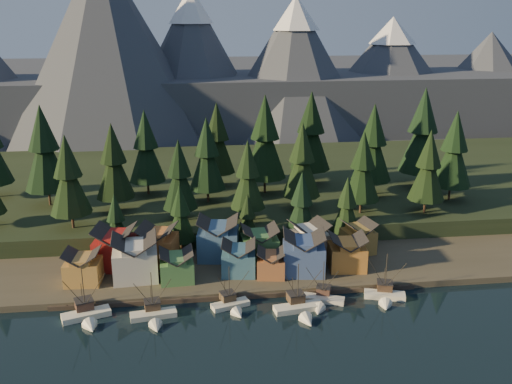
{
  "coord_description": "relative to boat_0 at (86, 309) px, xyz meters",
  "views": [
    {
      "loc": [
        -10.16,
        -96.27,
        59.6
      ],
      "look_at": [
        5.9,
        30.0,
        19.59
      ],
      "focal_mm": 40.0,
      "sensor_mm": 36.0,
      "label": 1
    }
  ],
  "objects": [
    {
      "name": "tree_shore_2",
      "position": [
        36.25,
        29.99,
        7.14
      ],
      "size": [
        6.3,
        6.3,
        14.67
      ],
      "color": "#332319",
      "rests_on": "shore_strip"
    },
    {
      "name": "tree_hill_17",
      "position": [
        99.25,
        47.99,
        18.44
      ],
      "size": [
        11.62,
        11.62,
        27.08
      ],
      "color": "#332319",
      "rests_on": "hillside"
    },
    {
      "name": "house_back_5",
      "position": [
        63.63,
        23.28,
        3.43
      ],
      "size": [
        8.71,
        8.77,
        8.17
      ],
      "rotation": [
        0.0,
        0.0,
        0.22
      ],
      "color": "olive",
      "rests_on": "shore_strip"
    },
    {
      "name": "house_front_5",
      "position": [
        47.48,
        13.28,
        4.36
      ],
      "size": [
        10.59,
        9.86,
        9.95
      ],
      "rotation": [
        0.0,
        0.0,
        -0.14
      ],
      "color": "#364D81",
      "rests_on": "shore_strip"
    },
    {
      "name": "tree_hill_14",
      "position": [
        95.25,
        61.99,
        21.15
      ],
      "size": [
        13.75,
        13.75,
        32.02
      ],
      "color": "#332319",
      "rests_on": "hillside"
    },
    {
      "name": "boat_1",
      "position": [
        13.48,
        -1.62,
        -0.32
      ],
      "size": [
        9.96,
        10.59,
        10.9
      ],
      "rotation": [
        0.0,
        0.0,
        0.15
      ],
      "color": "beige",
      "rests_on": "ground"
    },
    {
      "name": "house_front_4",
      "position": [
        39.67,
        12.57,
        2.53
      ],
      "size": [
        7.25,
        7.67,
        6.46
      ],
      "rotation": [
        0.0,
        0.0,
        -0.15
      ],
      "color": "brown",
      "rests_on": "shore_strip"
    },
    {
      "name": "boat_4",
      "position": [
        43.61,
        -2.7,
        -0.26
      ],
      "size": [
        11.04,
        11.75,
        11.54
      ],
      "rotation": [
        0.0,
        0.0,
        0.15
      ],
      "color": "silver",
      "rests_on": "ground"
    },
    {
      "name": "tree_hill_15",
      "position": [
        31.25,
        71.99,
        18.46
      ],
      "size": [
        11.64,
        11.64,
        27.12
      ],
      "color": "#332319",
      "rests_on": "hillside"
    },
    {
      "name": "hillside",
      "position": [
        31.25,
        79.99,
        0.64
      ],
      "size": [
        420.0,
        100.0,
        6.0
      ],
      "primitive_type": "cube",
      "color": "black",
      "rests_on": "ground"
    },
    {
      "name": "tree_hill_5",
      "position": [
        19.25,
        39.99,
        15.9
      ],
      "size": [
        9.63,
        9.63,
        22.43
      ],
      "color": "#332319",
      "rests_on": "hillside"
    },
    {
      "name": "house_front_6",
      "position": [
        58.15,
        14.21,
        3.54
      ],
      "size": [
        9.03,
        8.61,
        8.38
      ],
      "rotation": [
        0.0,
        0.0,
        -0.09
      ],
      "color": "#C07931",
      "rests_on": "shore_strip"
    },
    {
      "name": "tree_hill_10",
      "position": [
        61.25,
        69.99,
        20.26
      ],
      "size": [
        13.06,
        13.06,
        30.41
      ],
      "color": "#332319",
      "rests_on": "hillside"
    },
    {
      "name": "tree_shore_4",
      "position": [
        62.25,
        29.99,
        9.03
      ],
      "size": [
        7.77,
        7.77,
        18.11
      ],
      "color": "#332319",
      "rests_on": "shore_strip"
    },
    {
      "name": "house_front_1",
      "position": [
        8.83,
        15.2,
        4.5
      ],
      "size": [
        10.44,
        10.07,
        10.21
      ],
      "rotation": [
        0.0,
        0.0,
        0.06
      ],
      "color": "beige",
      "rests_on": "shore_strip"
    },
    {
      "name": "shore_strip",
      "position": [
        31.25,
        29.99,
        -1.61
      ],
      "size": [
        400.0,
        50.0,
        1.5
      ],
      "primitive_type": "cube",
      "color": "#3C382B",
      "rests_on": "ground"
    },
    {
      "name": "tree_hill_13",
      "position": [
        87.25,
        37.99,
        16.6
      ],
      "size": [
        10.18,
        10.18,
        23.72
      ],
      "color": "#332319",
      "rests_on": "hillside"
    },
    {
      "name": "tree_hill_2",
      "position": [
        -8.75,
        37.99,
        17.24
      ],
      "size": [
        10.68,
        10.68,
        24.88
      ],
      "color": "#332319",
      "rests_on": "hillside"
    },
    {
      "name": "tree_shore_3",
      "position": [
        50.25,
        29.99,
        10.04
      ],
      "size": [
        8.57,
        8.57,
        19.96
      ],
      "color": "#332319",
      "rests_on": "shore_strip"
    },
    {
      "name": "tree_hill_1",
      "position": [
        -18.75,
        57.99,
        19.78
      ],
      "size": [
        12.68,
        12.68,
        29.53
      ],
      "color": "#332319",
      "rests_on": "hillside"
    },
    {
      "name": "house_front_0",
      "position": [
        -2.7,
        14.35,
        3.18
      ],
      "size": [
        8.18,
        7.79,
        7.7
      ],
      "rotation": [
        0.0,
        0.0,
        -0.07
      ],
      "color": "#A67A3B",
      "rests_on": "shore_strip"
    },
    {
      "name": "ground",
      "position": [
        31.25,
        -10.01,
        -2.36
      ],
      "size": [
        500.0,
        500.0,
        0.0
      ],
      "primitive_type": "plane",
      "color": "black",
      "rests_on": "ground"
    },
    {
      "name": "boat_5",
      "position": [
        48.91,
        0.71,
        -0.55
      ],
      "size": [
        10.01,
        10.32,
        10.11
      ],
      "rotation": [
        0.0,
        0.0,
        -0.38
      ],
      "color": "beige",
      "rests_on": "ground"
    },
    {
      "name": "tree_hill_7",
      "position": [
        37.25,
        37.99,
        15.79
      ],
      "size": [
        9.54,
        9.54,
        22.23
      ],
      "color": "#332319",
      "rests_on": "hillside"
    },
    {
      "name": "house_back_1",
      "position": [
        13.64,
        22.81,
        4.19
      ],
      "size": [
        10.35,
        10.43,
        9.63
      ],
      "rotation": [
        0.0,
        0.0,
        -0.24
      ],
      "color": "#BD6930",
      "rests_on": "shore_strip"
    },
    {
      "name": "tree_hill_12",
      "position": [
        77.25,
        55.99,
        19.08
      ],
      "size": [
        12.12,
        12.12,
        28.24
      ],
      "color": "#332319",
      "rests_on": "hillside"
    },
    {
      "name": "mountain_ridge",
      "position": [
        27.05,
        203.58,
        23.69
      ],
      "size": [
        560.0,
        190.0,
        90.0
      ],
      "color": "#434956",
      "rests_on": "ground"
    },
    {
      "name": "house_back_3",
      "position": [
        38.22,
        21.33,
        3.76
      ],
      "size": [
        8.86,
        7.93,
        8.8
      ],
      "rotation": [
        0.0,
        0.0,
        0.03
      ],
      "color": "#3B6E3D",
      "rests_on": "shore_strip"
    },
    {
      "name": "tree_shore_1",
      "position": [
        19.25,
        29.99,
        8.8
      ],
      "size": [
        7.59,
        7.59,
        17.69
      ],
      "color": "#332319",
      "rests_on": "shore_strip"
    },
    {
      "name": "house_front_2",
      "position": [
        18.13,
        12.92,
        2.97
      ],
      "size": [
        7.89,
        7.94,
        7.29
      ],
      "rotation": [
        0.0,
        0.0,
        0.06
      ],
      "color": "#487F44",
      "rests_on": "shore_strip"
    },
    {
      "name": "tree_hill_8",
      "position": [
        45.25,
        61.99,
        20.4
      ],
      "size": [
        13.16,
        13.16,
        30.67
      ],
      "color": "#332319",
      "rests_on": "hillside"
    },
    {
      "name": "house_back_0",
      "position": [
        3.74,
        21.83,
        4.48
      ],
      "size": [
        10.55,
        10.23,
        10.18
      ],
      "rotation": [
        0.0,
        0.0,
        -0.15
      ],
      "color": "maroon",
      "rests_on": "shore_strip"
    },
    {
      "name": "tree_hill_9",
      "position": [
        53.25,
        44.99,
        17.43
      ],
      "size": [
        10.83,
        10.83,
        25.24
      ],
      "color": "#332319",
      "rests_on": "hillside"
    },
    {
      "name": "house_front_3",
      "position": [
        32.41,
        14.54,
        3.26
      ],
      "size": [
        8.59,
        8.27,
        7.85
      ],
      "rotation": [
        0.0,
        0.0,
        -0.13
      ],
      "color": "#325C76",
      "rests_on": "shore_strip"
    },
    {
      "name": "boat_3",
      "position": [
        29.62,
        0.82,
        -0.37
      ],
      "size": [
        8.72,
        9.21,
        10.21
      ],
      "rotation": [
        0.0,
        0.0,
        0.31
      ],
      "color": "silver",
      "rests_on": "ground"
    },
    {
      "name": "boat_0",
      "position": [
        0.0,
        0.0,
        0.0
      ],
      "size": [
        10.46,
        11.03,
        12.15
      ],
      "rotation": [
        0.0,
        0.0,
        0.32
      ],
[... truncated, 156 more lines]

